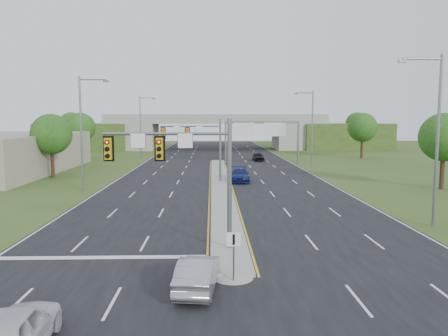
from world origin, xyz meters
name	(u,v)px	position (x,y,z in m)	size (l,w,h in m)	color
ground	(229,251)	(0.00, 0.00, 0.00)	(240.00, 240.00, 0.00)	#334A1A
road	(219,172)	(0.00, 35.00, 0.01)	(24.00, 160.00, 0.02)	black
median	(221,185)	(0.00, 23.00, 0.10)	(2.00, 54.00, 0.16)	gray
median_nose	(233,276)	(0.00, -4.00, 0.10)	(2.00, 2.00, 0.16)	gray
lane_markings	(215,178)	(-0.60, 28.91, 0.02)	(23.72, 160.00, 0.01)	gold
signal_mast_near	(186,162)	(-2.26, -0.07, 4.73)	(6.62, 0.60, 7.00)	slate
signal_mast_far	(199,140)	(-2.26, 24.93, 4.73)	(6.62, 0.60, 7.00)	slate
keep_right_sign	(234,248)	(0.00, -4.53, 1.52)	(0.60, 0.13, 2.20)	slate
sign_gantry	(261,130)	(6.68, 44.92, 5.24)	(11.58, 0.44, 6.67)	slate
overpass	(216,134)	(0.00, 80.00, 3.55)	(80.00, 14.00, 8.10)	gray
lightpole_l_mid	(83,128)	(-13.30, 20.00, 6.10)	(2.85, 0.25, 11.00)	slate
lightpole_l_far	(142,124)	(-13.30, 55.00, 6.10)	(2.85, 0.25, 11.00)	slate
lightpole_r_near	(435,133)	(13.30, 5.00, 6.10)	(2.85, 0.25, 11.00)	slate
lightpole_r_far	(311,125)	(13.30, 40.00, 6.10)	(2.85, 0.25, 11.00)	slate
tree_l_near	(51,134)	(-20.00, 30.00, 5.18)	(4.80, 4.80, 7.60)	#382316
tree_l_mid	(80,128)	(-24.00, 55.00, 5.51)	(5.20, 5.20, 8.12)	#382316
tree_r_near	(444,137)	(22.00, 20.00, 5.18)	(4.80, 4.80, 7.60)	#382316
tree_r_mid	(362,128)	(26.00, 55.00, 5.51)	(5.20, 5.20, 8.12)	#382316
tree_back_a	(71,124)	(-38.00, 94.00, 5.84)	(6.00, 6.00, 8.85)	#382316
tree_back_b	(125,125)	(-24.00, 94.00, 5.51)	(5.60, 5.60, 8.32)	#382316
tree_back_c	(305,125)	(24.00, 94.00, 5.51)	(5.60, 5.60, 8.32)	#382316
tree_back_d	(357,124)	(38.00, 94.00, 5.84)	(6.00, 6.00, 8.85)	#382316
car_white	(12,332)	(-6.73, -10.23, 0.79)	(1.82, 4.53, 1.54)	silver
car_silver	(198,273)	(-1.50, -5.23, 0.70)	(1.44, 4.14, 1.36)	gray
car_far_b	(240,175)	(2.22, 25.92, 0.76)	(2.06, 5.07, 1.47)	#0C174D
car_far_c	(258,157)	(6.86, 50.43, 0.71)	(1.64, 4.06, 1.38)	black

